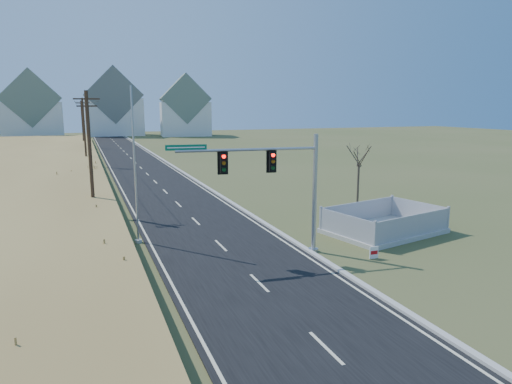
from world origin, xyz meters
name	(u,v)px	position (x,y,z in m)	size (l,w,h in m)	color
ground	(244,270)	(0.00, 0.00, 0.00)	(260.00, 260.00, 0.00)	#464F26
road	(132,160)	(0.00, 50.00, 0.03)	(8.00, 180.00, 0.06)	black
curb	(160,158)	(4.15, 50.00, 0.09)	(0.30, 180.00, 0.18)	#B2AFA8
utility_pole_near	(90,151)	(-6.50, 15.00, 4.68)	(1.80, 0.26, 9.00)	#422D1E
utility_pole_mid	(84,131)	(-6.50, 45.00, 4.68)	(1.80, 0.26, 9.00)	#422D1E
utility_pole_far	(82,123)	(-6.50, 75.00, 4.68)	(1.80, 0.26, 9.00)	#422D1E
condo_nnw	(31,110)	(-18.00, 108.00, 6.94)	(14.93, 11.17, 17.03)	silver
condo_n	(114,107)	(2.00, 112.00, 7.61)	(15.27, 10.20, 18.54)	silver
condo_ne	(185,110)	(20.00, 104.00, 6.84)	(14.12, 10.51, 16.52)	silver
traffic_signal_mast	(282,181)	(2.68, 1.50, 4.03)	(8.06, 1.14, 6.45)	#9EA0A5
fence_enclosure	(384,228)	(10.49, 3.13, 0.30)	(7.84, 6.15, 1.60)	#B7B5AD
open_sign	(374,252)	(6.88, -0.92, 0.35)	(0.53, 0.07, 0.65)	white
flagpole	(136,182)	(-4.30, 6.47, 3.60)	(0.41, 0.41, 9.03)	#B7B5AD
bare_tree	(359,154)	(12.41, 9.04, 4.36)	(2.04, 2.04, 5.41)	#4C3F33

